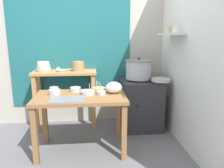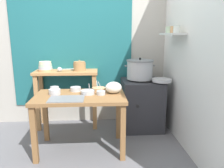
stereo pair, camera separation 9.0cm
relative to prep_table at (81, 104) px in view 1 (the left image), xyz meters
The scene contains 19 objects.
ground_plane 0.61m from the prep_table, 115.29° to the right, with size 9.00×9.00×0.00m, color slate.
wall_back 1.24m from the prep_table, 87.08° to the left, with size 4.40×0.12×2.60m.
wall_right 1.54m from the prep_table, ahead, with size 0.30×3.20×2.60m.
prep_table is the anchor object (origin of this frame).
back_shelf_table 0.81m from the prep_table, 109.10° to the left, with size 0.96×0.40×0.90m.
stove_block 1.12m from the prep_table, 35.24° to the left, with size 0.60×0.61×0.78m.
steamer_pot 1.12m from the prep_table, 37.34° to the left, with size 0.46×0.41×0.33m.
clay_pot 0.85m from the prep_table, 94.29° to the left, with size 0.19×0.19×0.17m.
bowl_stack_enamel 1.00m from the prep_table, 127.38° to the left, with size 0.22×0.22×0.15m.
ladle 0.83m from the prep_table, 116.15° to the left, with size 0.27×0.09×0.07m.
serving_tray 0.25m from the prep_table, 129.13° to the right, with size 0.40×0.28×0.01m, color slate.
plastic_bag 0.46m from the prep_table, ahead, with size 0.21×0.19×0.15m, color silver.
wide_pan 1.23m from the prep_table, 20.96° to the left, with size 0.28×0.28×0.04m, color #B7BABF.
prep_bowl_0 0.33m from the prep_table, 38.79° to the left, with size 0.18×0.18×0.14m.
prep_bowl_1 0.25m from the prep_table, 109.48° to the left, with size 0.14×0.14×0.06m.
prep_bowl_2 0.29m from the prep_table, ahead, with size 0.11×0.11×0.17m.
prep_bowl_3 0.35m from the prep_table, 168.44° to the left, with size 0.14×0.14×0.06m.
prep_bowl_4 0.45m from the prep_table, 144.28° to the left, with size 0.11×0.11×0.05m.
prep_bowl_5 0.17m from the prep_table, 24.58° to the left, with size 0.17×0.17×0.14m.
Camera 1 is at (0.17, -2.52, 1.44)m, focal length 35.14 mm.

